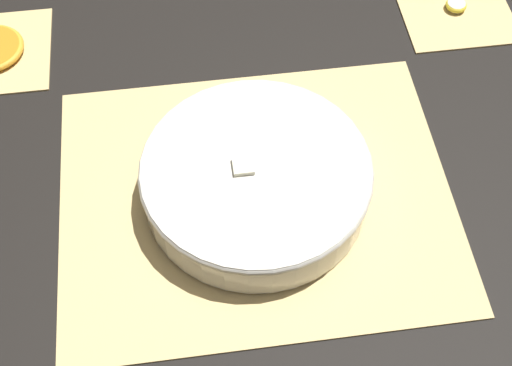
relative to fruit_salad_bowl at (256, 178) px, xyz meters
The scene contains 5 objects.
ground_plane 0.04m from the fruit_salad_bowl, 90.55° to the right, with size 6.00×6.00×0.00m, color black.
bamboo_mat_center 0.04m from the fruit_salad_bowl, 90.55° to the right, with size 0.49×0.40×0.01m.
coaster_mat_far_right 0.46m from the fruit_salad_bowl, 40.58° to the left, with size 0.17×0.17×0.01m.
fruit_salad_bowl is the anchor object (origin of this frame).
banana_coin_single 0.46m from the fruit_salad_bowl, 40.58° to the left, with size 0.03×0.03×0.01m.
Camera 1 is at (-0.07, -0.49, 0.76)m, focal length 50.00 mm.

